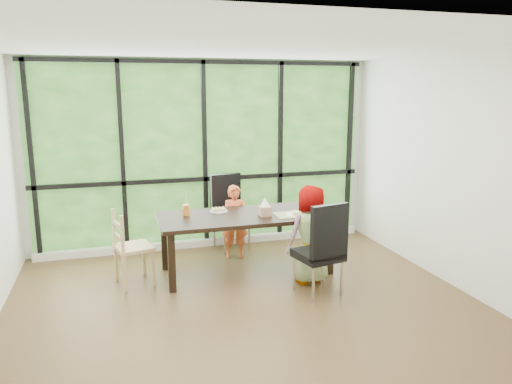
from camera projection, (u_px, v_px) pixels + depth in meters
ground at (246, 305)px, 5.24m from camera, size 5.00×5.00×0.00m
back_wall at (204, 154)px, 7.07m from camera, size 5.00×0.00×5.00m
foliage_backdrop at (204, 155)px, 7.05m from camera, size 4.80×0.02×2.65m
window_mullions at (205, 155)px, 7.01m from camera, size 4.80×0.06×2.65m
window_sill at (207, 242)px, 7.25m from camera, size 4.80×0.12×0.10m
dining_table at (246, 243)px, 6.14m from camera, size 2.20×1.04×0.75m
chair_window_leather at (231, 213)px, 6.98m from camera, size 0.54×0.54×1.08m
chair_interior_leather at (318, 248)px, 5.44m from camera, size 0.55×0.55×1.08m
chair_end_beech at (134, 247)px, 5.75m from camera, size 0.49×0.50×0.90m
child_toddler at (235, 222)px, 6.65m from camera, size 0.41×0.31×1.01m
child_older at (310, 234)px, 5.78m from camera, size 0.62×0.45×1.18m
placemat at (293, 214)px, 6.05m from camera, size 0.44×0.33×0.01m
plate_far at (219, 211)px, 6.20m from camera, size 0.23×0.23×0.01m
plate_near at (296, 215)px, 6.03m from camera, size 0.23×0.23×0.01m
orange_cup at (186, 210)px, 6.00m from camera, size 0.09×0.09×0.14m
green_cup at (321, 210)px, 6.06m from camera, size 0.08×0.08×0.12m
white_mug at (319, 205)px, 6.35m from camera, size 0.09×0.09×0.09m
tissue_box at (265, 211)px, 5.99m from camera, size 0.14×0.14×0.12m
crepe_rolls_far at (219, 209)px, 6.19m from camera, size 0.20×0.12×0.04m
crepe_rolls_near at (296, 213)px, 6.02m from camera, size 0.10×0.12×0.04m
straw_white at (186, 202)px, 5.98m from camera, size 0.01×0.04×0.20m
straw_pink at (321, 202)px, 6.04m from camera, size 0.01×0.04×0.20m
tissue at (265, 202)px, 5.97m from camera, size 0.12×0.12×0.11m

